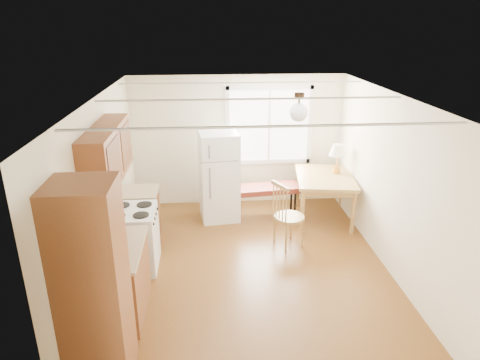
{
  "coord_description": "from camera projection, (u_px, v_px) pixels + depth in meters",
  "views": [
    {
      "loc": [
        -0.57,
        -5.4,
        3.42
      ],
      "look_at": [
        -0.1,
        0.64,
        1.15
      ],
      "focal_mm": 32.0,
      "sensor_mm": 36.0,
      "label": 1
    }
  ],
  "objects": [
    {
      "name": "room_shell",
      "position": [
        251.0,
        189.0,
        5.85
      ],
      "size": [
        4.6,
        5.6,
        2.62
      ],
      "color": "#4E2C10",
      "rests_on": "ground"
    },
    {
      "name": "kitchen_run",
      "position": [
        118.0,
        243.0,
        5.27
      ],
      "size": [
        0.65,
        3.4,
        2.2
      ],
      "color": "brown",
      "rests_on": "ground"
    },
    {
      "name": "window_unit",
      "position": [
        269.0,
        125.0,
        8.1
      ],
      "size": [
        1.64,
        0.05,
        1.51
      ],
      "color": "white",
      "rests_on": "room_shell"
    },
    {
      "name": "pendant_light",
      "position": [
        299.0,
        111.0,
        5.93
      ],
      "size": [
        0.26,
        0.26,
        0.4
      ],
      "color": "black",
      "rests_on": "room_shell"
    },
    {
      "name": "refrigerator",
      "position": [
        219.0,
        176.0,
        7.64
      ],
      "size": [
        0.74,
        0.74,
        1.61
      ],
      "rotation": [
        0.0,
        0.0,
        0.12
      ],
      "color": "white",
      "rests_on": "ground"
    },
    {
      "name": "bench",
      "position": [
        265.0,
        189.0,
        7.82
      ],
      "size": [
        1.3,
        0.6,
        0.58
      ],
      "rotation": [
        0.0,
        0.0,
        0.12
      ],
      "color": "maroon",
      "rests_on": "ground"
    },
    {
      "name": "dining_table",
      "position": [
        325.0,
        181.0,
        7.64
      ],
      "size": [
        1.17,
        1.45,
        0.82
      ],
      "rotation": [
        0.0,
        0.0,
        -0.14
      ],
      "color": "olive",
      "rests_on": "ground"
    },
    {
      "name": "chair",
      "position": [
        284.0,
        211.0,
        6.68
      ],
      "size": [
        0.54,
        0.53,
        1.09
      ],
      "rotation": [
        0.0,
        0.0,
        0.43
      ],
      "color": "olive",
      "rests_on": "ground"
    },
    {
      "name": "table_lamp",
      "position": [
        338.0,
        152.0,
        7.62
      ],
      "size": [
        0.31,
        0.31,
        0.54
      ],
      "rotation": [
        0.0,
        0.0,
        0.15
      ],
      "color": "gold",
      "rests_on": "dining_table"
    },
    {
      "name": "coffee_maker",
      "position": [
        112.0,
        237.0,
        4.99
      ],
      "size": [
        0.26,
        0.31,
        0.4
      ],
      "rotation": [
        0.0,
        0.0,
        0.3
      ],
      "color": "black",
      "rests_on": "kitchen_run"
    },
    {
      "name": "kettle",
      "position": [
        117.0,
        227.0,
        5.37
      ],
      "size": [
        0.11,
        0.11,
        0.22
      ],
      "color": "red",
      "rests_on": "kitchen_run"
    }
  ]
}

